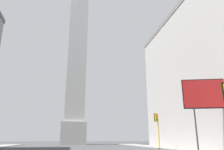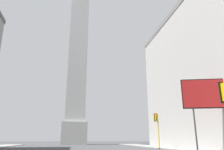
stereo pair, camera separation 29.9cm
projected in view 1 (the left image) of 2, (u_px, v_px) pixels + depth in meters
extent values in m
cube|color=silver|center=(73.00, 133.00, 66.13)|extent=(7.49, 7.49, 6.48)
cube|color=silver|center=(77.00, 51.00, 73.83)|extent=(5.99, 5.99, 47.67)
cylinder|color=yellow|center=(159.00, 131.00, 35.68)|extent=(0.18, 0.18, 5.67)
cylinder|color=#262626|center=(160.00, 149.00, 34.89)|extent=(0.40, 0.40, 0.10)
cube|color=yellow|center=(156.00, 117.00, 36.24)|extent=(0.37, 0.37, 1.10)
cube|color=black|center=(156.00, 117.00, 36.40)|extent=(0.58, 0.08, 1.32)
sphere|color=red|center=(157.00, 115.00, 36.16)|extent=(0.22, 0.22, 0.22)
sphere|color=#483506|center=(157.00, 117.00, 36.06)|extent=(0.22, 0.22, 0.22)
sphere|color=#073410|center=(157.00, 119.00, 35.96)|extent=(0.22, 0.22, 0.22)
cylinder|color=#3F3F42|center=(196.00, 130.00, 24.33)|extent=(0.18, 0.18, 4.93)
cube|color=red|center=(214.00, 93.00, 25.23)|extent=(6.57, 2.19, 3.23)
cube|color=black|center=(214.00, 93.00, 25.23)|extent=(6.76, 2.14, 3.47)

